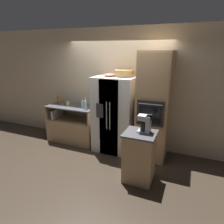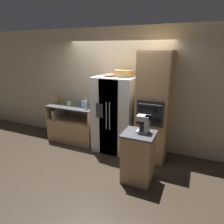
{
  "view_description": "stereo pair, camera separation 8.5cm",
  "coord_description": "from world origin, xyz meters",
  "px_view_note": "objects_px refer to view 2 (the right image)",
  "views": [
    {
      "loc": [
        1.69,
        -4.04,
        2.31
      ],
      "look_at": [
        0.03,
        -0.08,
        0.96
      ],
      "focal_mm": 32.0,
      "sensor_mm": 36.0,
      "label": 1
    },
    {
      "loc": [
        1.76,
        -4.01,
        2.31
      ],
      "look_at": [
        0.03,
        -0.08,
        0.96
      ],
      "focal_mm": 32.0,
      "sensor_mm": 36.0,
      "label": 2
    }
  ],
  "objects_px": {
    "bottle_wide": "(60,98)",
    "coffee_maker": "(145,123)",
    "fruit_bowl": "(110,75)",
    "bottle_tall": "(83,103)",
    "refrigerator": "(115,115)",
    "wicker_basket": "(124,73)",
    "wall_oven": "(154,107)",
    "mug": "(69,103)",
    "bottle_short": "(86,104)"
  },
  "relations": [
    {
      "from": "bottle_tall",
      "to": "mug",
      "type": "bearing_deg",
      "value": 179.57
    },
    {
      "from": "wicker_basket",
      "to": "fruit_bowl",
      "type": "bearing_deg",
      "value": -168.08
    },
    {
      "from": "fruit_bowl",
      "to": "refrigerator",
      "type": "bearing_deg",
      "value": -10.78
    },
    {
      "from": "fruit_bowl",
      "to": "bottle_short",
      "type": "height_order",
      "value": "fruit_bowl"
    },
    {
      "from": "wall_oven",
      "to": "wicker_basket",
      "type": "bearing_deg",
      "value": 174.96
    },
    {
      "from": "bottle_tall",
      "to": "bottle_short",
      "type": "distance_m",
      "value": 0.18
    },
    {
      "from": "fruit_bowl",
      "to": "bottle_wide",
      "type": "distance_m",
      "value": 1.67
    },
    {
      "from": "mug",
      "to": "coffee_maker",
      "type": "height_order",
      "value": "coffee_maker"
    },
    {
      "from": "refrigerator",
      "to": "wicker_basket",
      "type": "xyz_separation_m",
      "value": [
        0.18,
        0.09,
        0.95
      ]
    },
    {
      "from": "wicker_basket",
      "to": "fruit_bowl",
      "type": "distance_m",
      "value": 0.31
    },
    {
      "from": "fruit_bowl",
      "to": "bottle_tall",
      "type": "relative_size",
      "value": 1.26
    },
    {
      "from": "wall_oven",
      "to": "mug",
      "type": "relative_size",
      "value": 18.32
    },
    {
      "from": "wicker_basket",
      "to": "wall_oven",
      "type": "bearing_deg",
      "value": -5.04
    },
    {
      "from": "fruit_bowl",
      "to": "bottle_wide",
      "type": "height_order",
      "value": "fruit_bowl"
    },
    {
      "from": "refrigerator",
      "to": "wicker_basket",
      "type": "relative_size",
      "value": 4.21
    },
    {
      "from": "refrigerator",
      "to": "fruit_bowl",
      "type": "xyz_separation_m",
      "value": [
        -0.12,
        0.02,
        0.9
      ]
    },
    {
      "from": "wall_oven",
      "to": "bottle_short",
      "type": "height_order",
      "value": "wall_oven"
    },
    {
      "from": "bottle_tall",
      "to": "coffee_maker",
      "type": "xyz_separation_m",
      "value": [
        1.78,
        -0.89,
        0.06
      ]
    },
    {
      "from": "bottle_short",
      "to": "mug",
      "type": "bearing_deg",
      "value": 169.51
    },
    {
      "from": "refrigerator",
      "to": "wall_oven",
      "type": "xyz_separation_m",
      "value": [
        0.88,
        0.02,
        0.28
      ]
    },
    {
      "from": "bottle_wide",
      "to": "mug",
      "type": "height_order",
      "value": "bottle_wide"
    },
    {
      "from": "bottle_wide",
      "to": "coffee_maker",
      "type": "xyz_separation_m",
      "value": [
        2.56,
        -1.0,
        0.03
      ]
    },
    {
      "from": "bottle_short",
      "to": "mug",
      "type": "height_order",
      "value": "bottle_short"
    },
    {
      "from": "wicker_basket",
      "to": "coffee_maker",
      "type": "distance_m",
      "value": 1.42
    },
    {
      "from": "wall_oven",
      "to": "wicker_basket",
      "type": "height_order",
      "value": "wall_oven"
    },
    {
      "from": "mug",
      "to": "bottle_tall",
      "type": "bearing_deg",
      "value": -0.43
    },
    {
      "from": "refrigerator",
      "to": "coffee_maker",
      "type": "bearing_deg",
      "value": -43.41
    },
    {
      "from": "coffee_maker",
      "to": "refrigerator",
      "type": "bearing_deg",
      "value": 136.59
    },
    {
      "from": "bottle_wide",
      "to": "coffee_maker",
      "type": "height_order",
      "value": "bottle_wide"
    },
    {
      "from": "wall_oven",
      "to": "bottle_tall",
      "type": "height_order",
      "value": "wall_oven"
    },
    {
      "from": "mug",
      "to": "refrigerator",
      "type": "bearing_deg",
      "value": -0.73
    },
    {
      "from": "wall_oven",
      "to": "bottle_tall",
      "type": "bearing_deg",
      "value": -179.61
    },
    {
      "from": "coffee_maker",
      "to": "bottle_wide",
      "type": "bearing_deg",
      "value": 158.69
    },
    {
      "from": "wall_oven",
      "to": "mug",
      "type": "distance_m",
      "value": 2.17
    },
    {
      "from": "wicker_basket",
      "to": "bottle_wide",
      "type": "relative_size",
      "value": 1.39
    },
    {
      "from": "bottle_tall",
      "to": "bottle_short",
      "type": "height_order",
      "value": "bottle_short"
    },
    {
      "from": "bottle_short",
      "to": "bottle_wide",
      "type": "height_order",
      "value": "bottle_wide"
    },
    {
      "from": "fruit_bowl",
      "to": "bottle_wide",
      "type": "relative_size",
      "value": 0.95
    },
    {
      "from": "fruit_bowl",
      "to": "bottle_tall",
      "type": "height_order",
      "value": "fruit_bowl"
    },
    {
      "from": "bottle_tall",
      "to": "refrigerator",
      "type": "bearing_deg",
      "value": -0.88
    },
    {
      "from": "bottle_wide",
      "to": "bottle_short",
      "type": "bearing_deg",
      "value": -12.94
    },
    {
      "from": "mug",
      "to": "bottle_short",
      "type": "bearing_deg",
      "value": -10.49
    },
    {
      "from": "bottle_tall",
      "to": "mug",
      "type": "relative_size",
      "value": 1.8
    },
    {
      "from": "fruit_bowl",
      "to": "mug",
      "type": "relative_size",
      "value": 2.27
    },
    {
      "from": "mug",
      "to": "bottle_wide",
      "type": "bearing_deg",
      "value": 163.2
    },
    {
      "from": "refrigerator",
      "to": "bottle_wide",
      "type": "distance_m",
      "value": 1.66
    },
    {
      "from": "wicker_basket",
      "to": "bottle_short",
      "type": "height_order",
      "value": "wicker_basket"
    },
    {
      "from": "mug",
      "to": "coffee_maker",
      "type": "xyz_separation_m",
      "value": [
        2.21,
        -0.89,
        0.11
      ]
    },
    {
      "from": "wicker_basket",
      "to": "bottle_tall",
      "type": "bearing_deg",
      "value": -175.93
    },
    {
      "from": "wall_oven",
      "to": "bottle_tall",
      "type": "distance_m",
      "value": 1.74
    }
  ]
}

